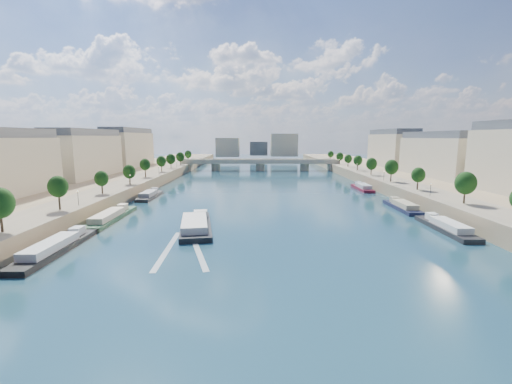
{
  "coord_description": "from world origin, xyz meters",
  "views": [
    {
      "loc": [
        -3.65,
        -22.87,
        23.87
      ],
      "look_at": [
        -3.34,
        94.08,
        5.0
      ],
      "focal_mm": 24.0,
      "sensor_mm": 36.0,
      "label": 1
    }
  ],
  "objects": [
    {
      "name": "wake",
      "position": [
        -19.25,
        47.65,
        0.02
      ],
      "size": [
        11.81,
        26.03,
        0.04
      ],
      "color": "silver",
      "rests_on": "ground"
    },
    {
      "name": "bridge",
      "position": [
        0.0,
        223.15,
        5.08
      ],
      "size": [
        112.0,
        12.0,
        8.15
      ],
      "color": "#C1B79E",
      "rests_on": "ground"
    },
    {
      "name": "buildings_left",
      "position": [
        -85.0,
        112.0,
        16.45
      ],
      "size": [
        16.0,
        226.0,
        23.2
      ],
      "color": "beige",
      "rests_on": "ground"
    },
    {
      "name": "pave_right",
      "position": [
        57.0,
        100.0,
        5.05
      ],
      "size": [
        14.0,
        520.0,
        0.1
      ],
      "primitive_type": "cube",
      "color": "gray",
      "rests_on": "quay_right"
    },
    {
      "name": "ground",
      "position": [
        0.0,
        100.0,
        0.0
      ],
      "size": [
        700.0,
        700.0,
        0.0
      ],
      "primitive_type": "plane",
      "color": "#0D2A3C",
      "rests_on": "ground"
    },
    {
      "name": "buildings_right",
      "position": [
        85.0,
        112.0,
        16.45
      ],
      "size": [
        16.0,
        226.0,
        23.2
      ],
      "color": "beige",
      "rests_on": "ground"
    },
    {
      "name": "moored_barges_left",
      "position": [
        -45.5,
        44.08,
        0.84
      ],
      "size": [
        5.0,
        154.99,
        3.6
      ],
      "color": "#1B1938",
      "rests_on": "ground"
    },
    {
      "name": "tour_barge",
      "position": [
        -19.25,
        64.28,
        0.98
      ],
      "size": [
        11.88,
        27.53,
        3.7
      ],
      "rotation": [
        0.0,
        0.0,
        0.16
      ],
      "color": "black",
      "rests_on": "ground"
    },
    {
      "name": "pave_left",
      "position": [
        -57.0,
        100.0,
        5.05
      ],
      "size": [
        14.0,
        520.0,
        0.1
      ],
      "primitive_type": "cube",
      "color": "gray",
      "rests_on": "quay_left"
    },
    {
      "name": "skyline",
      "position": [
        3.19,
        319.52,
        14.66
      ],
      "size": [
        79.0,
        42.0,
        22.0
      ],
      "color": "beige",
      "rests_on": "ground"
    },
    {
      "name": "trees_right",
      "position": [
        55.0,
        110.0,
        10.48
      ],
      "size": [
        4.8,
        268.8,
        8.26
      ],
      "color": "#382B1E",
      "rests_on": "ground"
    },
    {
      "name": "trees_left",
      "position": [
        -55.0,
        102.0,
        10.48
      ],
      "size": [
        4.8,
        268.8,
        8.26
      ],
      "color": "#382B1E",
      "rests_on": "ground"
    },
    {
      "name": "lamps_left",
      "position": [
        -52.5,
        90.0,
        7.78
      ],
      "size": [
        0.36,
        200.36,
        4.28
      ],
      "color": "black",
      "rests_on": "ground"
    },
    {
      "name": "quay_right",
      "position": [
        72.0,
        100.0,
        2.5
      ],
      "size": [
        44.0,
        520.0,
        5.0
      ],
      "primitive_type": "cube",
      "color": "#9E8460",
      "rests_on": "ground"
    },
    {
      "name": "quay_left",
      "position": [
        -72.0,
        100.0,
        2.5
      ],
      "size": [
        44.0,
        520.0,
        5.0
      ],
      "primitive_type": "cube",
      "color": "#9E8460",
      "rests_on": "ground"
    },
    {
      "name": "moored_barges_right",
      "position": [
        45.5,
        55.45,
        0.84
      ],
      "size": [
        5.0,
        164.27,
        3.6
      ],
      "color": "black",
      "rests_on": "ground"
    },
    {
      "name": "lamps_right",
      "position": [
        52.5,
        105.0,
        7.78
      ],
      "size": [
        0.36,
        200.36,
        4.28
      ],
      "color": "black",
      "rests_on": "ground"
    }
  ]
}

